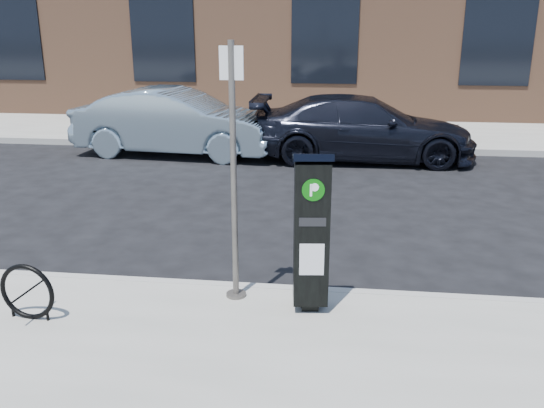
% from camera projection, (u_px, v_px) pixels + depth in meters
% --- Properties ---
extents(ground, '(120.00, 120.00, 0.00)m').
position_uv_depth(ground, '(283.00, 298.00, 6.64)').
color(ground, black).
rests_on(ground, ground).
extents(sidewalk_far, '(60.00, 12.00, 0.15)m').
position_uv_depth(sidewalk_far, '(325.00, 112.00, 19.87)').
color(sidewalk_far, gray).
rests_on(sidewalk_far, ground).
extents(curb_near, '(60.00, 0.12, 0.16)m').
position_uv_depth(curb_near, '(282.00, 293.00, 6.60)').
color(curb_near, '#9E9B93').
rests_on(curb_near, ground).
extents(curb_far, '(60.00, 0.12, 0.16)m').
position_uv_depth(curb_far, '(316.00, 148.00, 14.21)').
color(curb_far, '#9E9B93').
rests_on(curb_far, ground).
extents(parking_kiosk, '(0.43, 0.39, 1.70)m').
position_uv_depth(parking_kiosk, '(311.00, 231.00, 5.83)').
color(parking_kiosk, black).
rests_on(parking_kiosk, sidewalk_near).
extents(sign_pole, '(0.24, 0.22, 2.73)m').
position_uv_depth(sign_pole, '(234.00, 177.00, 5.96)').
color(sign_pole, '#5A5550').
rests_on(sign_pole, sidewalk_near).
extents(bike_rack, '(0.61, 0.11, 0.60)m').
position_uv_depth(bike_rack, '(27.00, 292.00, 5.79)').
color(bike_rack, black).
rests_on(bike_rack, sidewalk_near).
extents(car_silver, '(4.88, 2.04, 1.57)m').
position_uv_depth(car_silver, '(176.00, 122.00, 13.62)').
color(car_silver, '#88A0AE').
rests_on(car_silver, ground).
extents(car_dark, '(5.08, 2.14, 1.46)m').
position_uv_depth(car_dark, '(363.00, 128.00, 13.13)').
color(car_dark, black).
rests_on(car_dark, ground).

